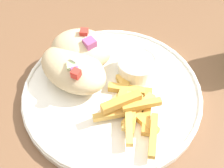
{
  "coord_description": "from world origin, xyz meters",
  "views": [
    {
      "loc": [
        0.07,
        -0.32,
        1.2
      ],
      "look_at": [
        -0.03,
        -0.02,
        0.8
      ],
      "focal_mm": 50.0,
      "sensor_mm": 36.0,
      "label": 1
    }
  ],
  "objects_px": {
    "fries_pile": "(132,107)",
    "sauce_ramekin": "(134,65)",
    "pita_sandwich_far": "(81,49)",
    "pita_sandwich_near": "(73,69)",
    "plate": "(112,93)"
  },
  "relations": [
    {
      "from": "plate",
      "to": "pita_sandwich_far",
      "type": "xyz_separation_m",
      "value": [
        -0.07,
        0.05,
        0.04
      ]
    },
    {
      "from": "pita_sandwich_near",
      "to": "fries_pile",
      "type": "height_order",
      "value": "pita_sandwich_near"
    },
    {
      "from": "plate",
      "to": "pita_sandwich_far",
      "type": "distance_m",
      "value": 0.09
    },
    {
      "from": "plate",
      "to": "pita_sandwich_far",
      "type": "relative_size",
      "value": 2.57
    },
    {
      "from": "pita_sandwich_far",
      "to": "fries_pile",
      "type": "height_order",
      "value": "pita_sandwich_far"
    },
    {
      "from": "fries_pile",
      "to": "sauce_ramekin",
      "type": "relative_size",
      "value": 2.1
    },
    {
      "from": "plate",
      "to": "pita_sandwich_near",
      "type": "height_order",
      "value": "pita_sandwich_near"
    },
    {
      "from": "plate",
      "to": "fries_pile",
      "type": "bearing_deg",
      "value": -32.13
    },
    {
      "from": "plate",
      "to": "fries_pile",
      "type": "xyz_separation_m",
      "value": [
        0.04,
        -0.03,
        0.02
      ]
    },
    {
      "from": "plate",
      "to": "sauce_ramekin",
      "type": "bearing_deg",
      "value": 66.13
    },
    {
      "from": "pita_sandwich_far",
      "to": "plate",
      "type": "bearing_deg",
      "value": -42.45
    },
    {
      "from": "sauce_ramekin",
      "to": "plate",
      "type": "bearing_deg",
      "value": -113.87
    },
    {
      "from": "sauce_ramekin",
      "to": "pita_sandwich_near",
      "type": "bearing_deg",
      "value": -152.26
    },
    {
      "from": "plate",
      "to": "sauce_ramekin",
      "type": "distance_m",
      "value": 0.06
    },
    {
      "from": "pita_sandwich_near",
      "to": "sauce_ramekin",
      "type": "height_order",
      "value": "pita_sandwich_near"
    }
  ]
}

